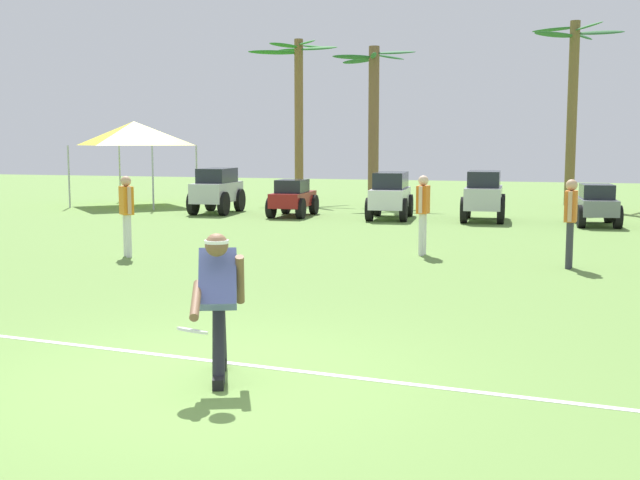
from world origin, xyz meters
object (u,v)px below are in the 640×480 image
at_px(parked_car_slot_a, 217,189).
at_px(event_tent, 134,133).
at_px(teammate_deep, 127,208).
at_px(parked_car_slot_b, 293,197).
at_px(palm_tree_left_of_centre, 374,114).
at_px(teammate_midfield, 571,215).
at_px(frisbee_thrower, 218,297).
at_px(parked_car_slot_c, 390,194).
at_px(palm_tree_right_of_centre, 573,99).
at_px(palm_tree_far_left, 298,103).
at_px(frisbee_in_flight, 193,331).
at_px(parked_car_slot_d, 484,194).
at_px(parked_car_slot_e, 596,204).
at_px(teammate_near_sideline, 423,207).

distance_m(parked_car_slot_a, event_tent, 4.90).
relative_size(teammate_deep, parked_car_slot_b, 0.69).
xyz_separation_m(parked_car_slot_b, event_tent, (-6.71, 2.35, 1.95)).
bearing_deg(palm_tree_left_of_centre, teammate_midfield, -62.92).
bearing_deg(parked_car_slot_a, frisbee_thrower, -65.03).
xyz_separation_m(frisbee_thrower, palm_tree_left_of_centre, (-3.82, 21.39, 2.40)).
xyz_separation_m(teammate_deep, parked_car_slot_a, (-2.46, 9.38, -0.20)).
xyz_separation_m(parked_car_slot_c, palm_tree_right_of_centre, (4.91, 6.75, 2.97)).
xyz_separation_m(teammate_midfield, parked_car_slot_a, (-10.60, 8.28, -0.20)).
distance_m(teammate_midfield, palm_tree_left_of_centre, 15.21).
relative_size(frisbee_thrower, teammate_deep, 0.89).
bearing_deg(teammate_deep, palm_tree_right_of_centre, 63.39).
height_order(parked_car_slot_c, palm_tree_far_left, palm_tree_far_left).
distance_m(parked_car_slot_b, palm_tree_far_left, 7.92).
bearing_deg(frisbee_in_flight, event_tent, 121.76).
bearing_deg(parked_car_slot_d, parked_car_slot_e, -7.39).
xyz_separation_m(frisbee_thrower, teammate_deep, (-5.12, 6.90, 0.15)).
bearing_deg(parked_car_slot_e, teammate_near_sideline, -115.52).
distance_m(teammate_midfield, teammate_deep, 8.22).
relative_size(parked_car_slot_a, parked_car_slot_b, 1.08).
relative_size(palm_tree_far_left, event_tent, 1.82).
height_order(frisbee_in_flight, event_tent, event_tent).
bearing_deg(palm_tree_left_of_centre, palm_tree_right_of_centre, 12.59).
height_order(parked_car_slot_a, parked_car_slot_e, parked_car_slot_a).
bearing_deg(palm_tree_left_of_centre, parked_car_slot_c, -70.95).
bearing_deg(frisbee_thrower, parked_car_slot_e, 77.13).
distance_m(parked_car_slot_a, parked_car_slot_e, 11.22).
xyz_separation_m(frisbee_in_flight, teammate_deep, (-5.12, 7.42, 0.35)).
bearing_deg(parked_car_slot_b, parked_car_slot_e, -0.47).
bearing_deg(parked_car_slot_e, frisbee_in_flight, -102.47).
bearing_deg(parked_car_slot_e, parked_car_slot_a, 178.09).
height_order(teammate_midfield, parked_car_slot_c, teammate_midfield).
distance_m(teammate_midfield, parked_car_slot_d, 8.63).
bearing_deg(teammate_deep, palm_tree_left_of_centre, 84.91).
height_order(parked_car_slot_d, palm_tree_right_of_centre, palm_tree_right_of_centre).
xyz_separation_m(teammate_near_sideline, teammate_deep, (-5.39, -1.96, 0.00)).
bearing_deg(parked_car_slot_d, teammate_near_sideline, -92.88).
distance_m(teammate_deep, event_tent, 13.26).
bearing_deg(parked_car_slot_b, parked_car_slot_c, 3.43).
xyz_separation_m(teammate_midfield, parked_car_slot_e, (0.61, 7.90, -0.38)).
bearing_deg(palm_tree_right_of_centre, parked_car_slot_e, -84.02).
bearing_deg(teammate_deep, parked_car_slot_b, 88.98).
height_order(teammate_midfield, palm_tree_right_of_centre, palm_tree_right_of_centre).
relative_size(frisbee_thrower, teammate_near_sideline, 0.89).
bearing_deg(event_tent, palm_tree_left_of_centre, 21.42).
bearing_deg(parked_car_slot_e, parked_car_slot_d, 172.61).
bearing_deg(palm_tree_left_of_centre, teammate_near_sideline, -71.91).
relative_size(frisbee_in_flight, parked_car_slot_a, 0.14).
distance_m(frisbee_thrower, teammate_midfield, 8.55).
relative_size(frisbee_in_flight, event_tent, 0.10).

